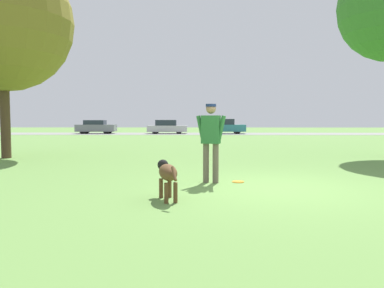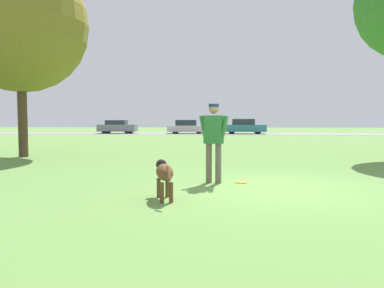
{
  "view_description": "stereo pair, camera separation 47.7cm",
  "coord_description": "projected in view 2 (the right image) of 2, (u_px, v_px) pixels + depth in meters",
  "views": [
    {
      "loc": [
        -1.42,
        -7.48,
        1.36
      ],
      "look_at": [
        -1.55,
        -0.31,
        0.9
      ],
      "focal_mm": 35.0,
      "sensor_mm": 36.0,
      "label": 1
    },
    {
      "loc": [
        -0.94,
        -7.45,
        1.36
      ],
      "look_at": [
        -1.55,
        -0.31,
        0.9
      ],
      "focal_mm": 35.0,
      "sensor_mm": 36.0,
      "label": 2
    }
  ],
  "objects": [
    {
      "name": "ground_plane",
      "position": [
        271.0,
        189.0,
        7.42
      ],
      "size": [
        120.0,
        120.0,
        0.0
      ],
      "primitive_type": "plane",
      "color": "#608C42"
    },
    {
      "name": "far_road_strip",
      "position": [
        234.0,
        134.0,
        36.44
      ],
      "size": [
        120.0,
        6.0,
        0.01
      ],
      "color": "gray",
      "rests_on": "ground_plane"
    },
    {
      "name": "person",
      "position": [
        214.0,
        136.0,
        8.04
      ],
      "size": [
        0.66,
        0.32,
        1.71
      ],
      "rotation": [
        0.0,
        0.0,
        -0.28
      ],
      "color": "#665B4C",
      "rests_on": "ground_plane"
    },
    {
      "name": "dog",
      "position": [
        164.0,
        173.0,
        6.4
      ],
      "size": [
        0.49,
        1.11,
        0.65
      ],
      "rotation": [
        0.0,
        0.0,
        1.86
      ],
      "color": "brown",
      "rests_on": "ground_plane"
    },
    {
      "name": "frisbee",
      "position": [
        241.0,
        182.0,
        8.11
      ],
      "size": [
        0.26,
        0.26,
        0.02
      ],
      "color": "orange",
      "rests_on": "ground_plane"
    },
    {
      "name": "tree_near_left",
      "position": [
        20.0,
        25.0,
        13.51
      ],
      "size": [
        4.86,
        4.86,
        7.22
      ],
      "color": "#4C3826",
      "rests_on": "ground_plane"
    },
    {
      "name": "parked_car_grey",
      "position": [
        117.0,
        127.0,
        37.58
      ],
      "size": [
        3.86,
        1.81,
        1.34
      ],
      "rotation": [
        0.0,
        0.0,
        0.03
      ],
      "color": "slate",
      "rests_on": "ground_plane"
    },
    {
      "name": "parked_car_silver",
      "position": [
        187.0,
        127.0,
        37.04
      ],
      "size": [
        3.92,
        1.88,
        1.36
      ],
      "rotation": [
        0.0,
        0.0,
        0.02
      ],
      "color": "#B7B7BC",
      "rests_on": "ground_plane"
    },
    {
      "name": "parked_car_teal",
      "position": [
        244.0,
        127.0,
        36.47
      ],
      "size": [
        4.17,
        1.86,
        1.46
      ],
      "rotation": [
        0.0,
        0.0,
        -0.02
      ],
      "color": "teal",
      "rests_on": "ground_plane"
    }
  ]
}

